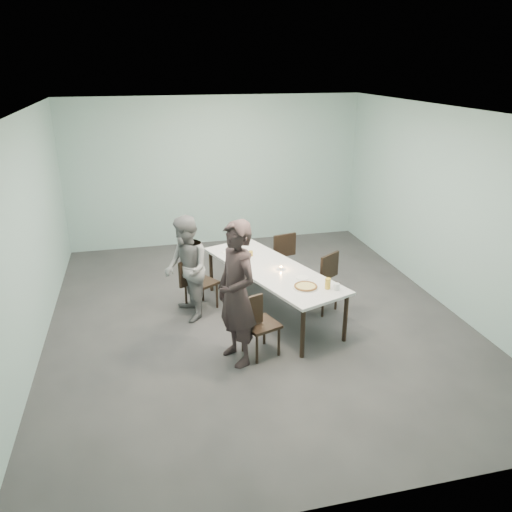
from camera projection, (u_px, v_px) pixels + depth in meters
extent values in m
plane|color=#333335|center=(256.00, 317.00, 7.54)|extent=(7.00, 7.00, 0.00)
cube|color=#92B8B5|center=(216.00, 172.00, 10.17)|extent=(6.00, 0.02, 3.00)
cube|color=#92B8B5|center=(360.00, 356.00, 3.83)|extent=(6.00, 0.02, 3.00)
cube|color=#92B8B5|center=(27.00, 239.00, 6.35)|extent=(0.02, 7.00, 3.00)
cube|color=#92B8B5|center=(446.00, 208.00, 7.64)|extent=(0.02, 7.00, 3.00)
cube|color=white|center=(255.00, 111.00, 6.45)|extent=(6.00, 7.00, 0.02)
cube|color=white|center=(272.00, 269.00, 7.39)|extent=(1.74, 2.75, 0.04)
cylinder|color=black|center=(303.00, 333.00, 6.39)|extent=(0.06, 0.06, 0.71)
cylinder|color=black|center=(211.00, 271.00, 8.29)|extent=(0.06, 0.06, 0.71)
cylinder|color=black|center=(345.00, 318.00, 6.77)|extent=(0.06, 0.06, 0.71)
cylinder|color=black|center=(249.00, 262.00, 8.67)|extent=(0.06, 0.06, 0.71)
cube|color=black|center=(261.00, 324.00, 6.45)|extent=(0.54, 0.54, 0.04)
cube|color=black|center=(248.00, 312.00, 6.27)|extent=(0.41, 0.18, 0.40)
cylinder|color=black|center=(257.00, 349.00, 6.31)|extent=(0.04, 0.04, 0.41)
cylinder|color=black|center=(243.00, 338.00, 6.58)|extent=(0.04, 0.04, 0.41)
cylinder|color=black|center=(279.00, 342.00, 6.49)|extent=(0.04, 0.04, 0.41)
cylinder|color=black|center=(264.00, 331.00, 6.75)|extent=(0.04, 0.04, 0.41)
cube|color=black|center=(201.00, 283.00, 7.67)|extent=(0.58, 0.58, 0.04)
cube|color=black|center=(191.00, 272.00, 7.46)|extent=(0.38, 0.26, 0.40)
cylinder|color=black|center=(200.00, 303.00, 7.53)|extent=(0.04, 0.04, 0.41)
cylinder|color=black|center=(186.00, 296.00, 7.75)|extent=(0.04, 0.04, 0.41)
cylinder|color=black|center=(217.00, 296.00, 7.76)|extent=(0.04, 0.04, 0.41)
cylinder|color=black|center=(203.00, 289.00, 7.98)|extent=(0.04, 0.04, 0.41)
cube|color=black|center=(321.00, 284.00, 7.61)|extent=(0.58, 0.58, 0.04)
cube|color=black|center=(329.00, 266.00, 7.65)|extent=(0.37, 0.26, 0.40)
cylinder|color=black|center=(318.00, 291.00, 7.92)|extent=(0.04, 0.04, 0.41)
cylinder|color=black|center=(336.00, 297.00, 7.70)|extent=(0.04, 0.04, 0.41)
cylinder|color=black|center=(305.00, 298.00, 7.69)|extent=(0.04, 0.04, 0.41)
cylinder|color=black|center=(323.00, 305.00, 7.47)|extent=(0.04, 0.04, 0.41)
cube|color=black|center=(275.00, 260.00, 8.54)|extent=(0.50, 0.50, 0.04)
cube|color=black|center=(285.00, 245.00, 8.53)|extent=(0.42, 0.13, 0.40)
cylinder|color=black|center=(278.00, 267.00, 8.83)|extent=(0.04, 0.04, 0.41)
cylinder|color=black|center=(288.00, 274.00, 8.55)|extent=(0.04, 0.04, 0.41)
cylinder|color=black|center=(261.00, 270.00, 8.69)|extent=(0.04, 0.04, 0.41)
cylinder|color=black|center=(270.00, 277.00, 8.41)|extent=(0.04, 0.04, 0.41)
imported|color=black|center=(237.00, 294.00, 6.13)|extent=(0.66, 0.80, 1.88)
imported|color=gray|center=(186.00, 269.00, 7.26)|extent=(0.71, 0.85, 1.57)
cylinder|color=white|center=(306.00, 287.00, 6.74)|extent=(0.34, 0.34, 0.01)
cylinder|color=#DFCA7E|center=(306.00, 286.00, 6.73)|extent=(0.30, 0.30, 0.01)
torus|color=brown|center=(306.00, 286.00, 6.73)|extent=(0.32, 0.32, 0.03)
cylinder|color=white|center=(303.00, 278.00, 7.04)|extent=(0.18, 0.18, 0.01)
cylinder|color=gold|center=(328.00, 284.00, 6.69)|extent=(0.08, 0.08, 0.15)
cylinder|color=silver|center=(337.00, 287.00, 6.67)|extent=(0.08, 0.08, 0.09)
cylinder|color=silver|center=(281.00, 268.00, 7.33)|extent=(0.06, 0.06, 0.03)
cylinder|color=orange|center=(281.00, 267.00, 7.32)|extent=(0.04, 0.04, 0.01)
cylinder|color=gold|center=(251.00, 253.00, 7.83)|extent=(0.07, 0.07, 0.08)
cube|color=silver|center=(233.00, 252.00, 7.98)|extent=(0.36, 0.31, 0.01)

